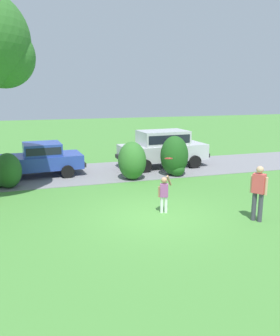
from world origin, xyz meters
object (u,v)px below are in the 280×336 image
at_px(child_thrower, 164,192).
at_px(frisbee, 169,158).
at_px(parked_sedan, 38,158).
at_px(adult_onlooker, 258,190).
at_px(parked_suv, 163,147).

relative_size(child_thrower, frisbee, 4.45).
height_order(parked_sedan, child_thrower, parked_sedan).
distance_m(parked_sedan, frisbee, 7.07).
distance_m(parked_sedan, adult_onlooker, 10.19).
relative_size(parked_suv, child_thrower, 3.74).
bearing_deg(parked_suv, frisbee, -109.06).
bearing_deg(frisbee, adult_onlooker, -52.03).
height_order(parked_sedan, parked_suv, parked_suv).
height_order(parked_sedan, adult_onlooker, adult_onlooker).
bearing_deg(child_thrower, adult_onlooker, -31.59).
xyz_separation_m(child_thrower, adult_onlooker, (2.48, -1.52, 0.27)).
height_order(parked_suv, frisbee, parked_suv).
bearing_deg(parked_sedan, adult_onlooker, -51.73).
distance_m(parked_suv, adult_onlooker, 8.12).
bearing_deg(parked_sedan, parked_suv, 1.10).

